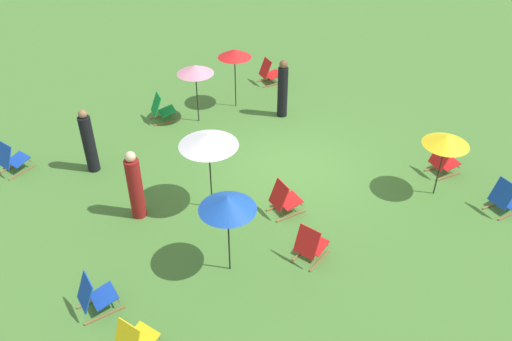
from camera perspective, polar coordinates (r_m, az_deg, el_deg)
ground_plane at (r=13.39m, az=3.94°, el=0.18°), size 40.00×40.00×0.00m
deckchair_0 at (r=10.75m, az=5.90°, el=-7.96°), size 0.63×0.85×0.83m
deckchair_1 at (r=15.48m, az=-10.15°, el=6.54°), size 0.67×0.86×0.83m
deckchair_2 at (r=13.80m, az=19.59°, el=0.99°), size 0.67×0.86×0.83m
deckchair_3 at (r=13.07m, az=25.27°, el=-2.69°), size 0.62×0.84×0.83m
deckchair_5 at (r=9.39m, az=-12.94°, el=-17.46°), size 0.67×0.86×0.83m
deckchair_6 at (r=17.41m, az=1.44°, el=10.52°), size 0.65×0.85×0.83m
deckchair_7 at (r=11.80m, az=3.07°, el=-3.12°), size 0.60×0.83×0.83m
deckchair_8 at (r=10.19m, az=-17.00°, el=-12.80°), size 0.57×0.82×0.83m
deckchair_9 at (r=14.40m, az=-24.86°, el=1.13°), size 0.64×0.85×0.83m
umbrella_0 at (r=14.75m, az=-6.58°, el=10.78°), size 1.02×1.02×1.74m
umbrella_1 at (r=12.44m, az=19.87°, el=3.12°), size 1.04×1.04×1.63m
umbrella_2 at (r=15.46m, az=-2.33°, el=12.52°), size 0.97×0.97×1.82m
umbrella_3 at (r=11.15m, az=-5.17°, el=3.32°), size 1.28×1.28×1.96m
umbrella_4 at (r=9.61m, az=-3.11°, el=-3.53°), size 1.08×1.08×1.83m
person_0 at (r=15.31m, az=2.89°, el=8.70°), size 0.37×0.37×1.73m
person_1 at (r=13.53m, az=-17.60°, el=2.91°), size 0.42×0.42×1.70m
person_2 at (r=11.74m, az=-12.90°, el=-1.69°), size 0.41×0.41×1.70m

